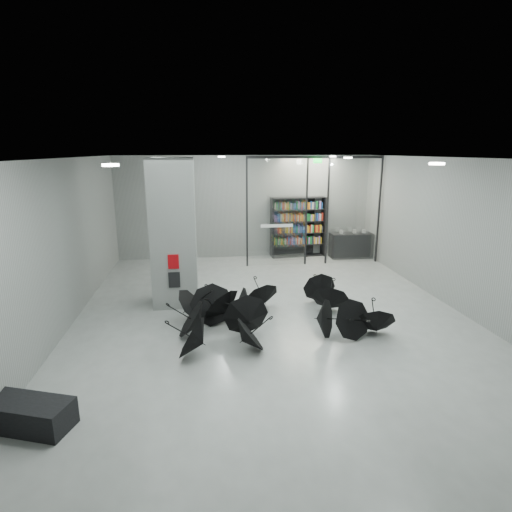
{
  "coord_description": "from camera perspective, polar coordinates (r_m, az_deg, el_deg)",
  "views": [
    {
      "loc": [
        -1.73,
        -9.3,
        4.17
      ],
      "look_at": [
        -0.3,
        1.5,
        1.4
      ],
      "focal_mm": 29.14,
      "sensor_mm": 36.0,
      "label": 1
    }
  ],
  "objects": [
    {
      "name": "room",
      "position": [
        9.55,
        2.98,
        6.26
      ],
      "size": [
        14.0,
        14.02,
        4.01
      ],
      "color": "gray",
      "rests_on": "ground"
    },
    {
      "name": "column",
      "position": [
        11.53,
        -11.25,
        3.14
      ],
      "size": [
        1.2,
        1.2,
        4.0
      ],
      "primitive_type": "cube",
      "color": "slate",
      "rests_on": "ground"
    },
    {
      "name": "fire_cabinet",
      "position": [
        11.08,
        -11.27,
        -0.77
      ],
      "size": [
        0.28,
        0.04,
        0.38
      ],
      "primitive_type": "cube",
      "color": "#A50A07",
      "rests_on": "column"
    },
    {
      "name": "info_panel",
      "position": [
        11.21,
        -11.15,
        -3.24
      ],
      "size": [
        0.3,
        0.03,
        0.42
      ],
      "primitive_type": "cube",
      "color": "black",
      "rests_on": "column"
    },
    {
      "name": "exit_sign",
      "position": [
        15.18,
        8.46,
        12.79
      ],
      "size": [
        0.3,
        0.06,
        0.15
      ],
      "primitive_type": "cube",
      "color": "#0CE533",
      "rests_on": "room"
    },
    {
      "name": "glass_partition",
      "position": [
        15.49,
        8.01,
        6.75
      ],
      "size": [
        5.06,
        0.08,
        4.0
      ],
      "color": "silver",
      "rests_on": "ground"
    },
    {
      "name": "bench",
      "position": [
        7.71,
        -28.9,
        -18.48
      ],
      "size": [
        1.5,
        1.02,
        0.44
      ],
      "primitive_type": "cube",
      "rotation": [
        0.0,
        0.0,
        -0.34
      ],
      "color": "black",
      "rests_on": "ground"
    },
    {
      "name": "bookshelf",
      "position": [
        16.77,
        5.8,
        3.98
      ],
      "size": [
        2.21,
        0.65,
        2.39
      ],
      "primitive_type": null,
      "rotation": [
        0.0,
        0.0,
        0.1
      ],
      "color": "black",
      "rests_on": "ground"
    },
    {
      "name": "shop_counter",
      "position": [
        17.04,
        12.91,
        1.43
      ],
      "size": [
        1.65,
        0.68,
        0.99
      ],
      "primitive_type": "cube",
      "rotation": [
        0.0,
        0.0,
        -0.01
      ],
      "color": "black",
      "rests_on": "ground"
    },
    {
      "name": "umbrella_cluster",
      "position": [
        10.06,
        0.58,
        -8.38
      ],
      "size": [
        5.48,
        3.8,
        1.26
      ],
      "color": "black",
      "rests_on": "ground"
    }
  ]
}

